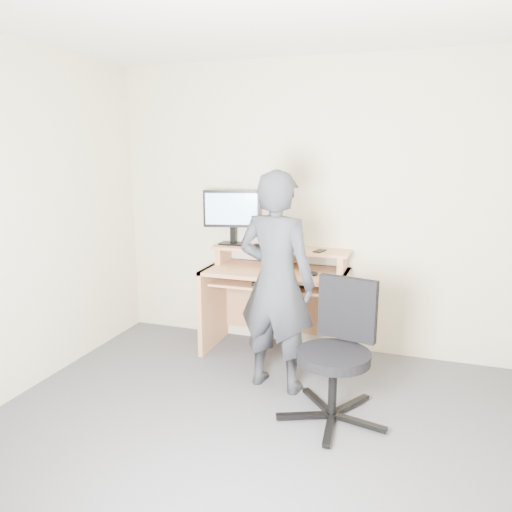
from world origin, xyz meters
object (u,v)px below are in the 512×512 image
Objects in this scene: desk at (278,290)px; monitor at (232,212)px; office_chair at (338,346)px; person at (276,282)px.

monitor reaches higher than desk.
office_chair is 0.56× the size of person.
person is (0.18, -0.67, 0.26)m from desk.
desk is 0.74m from person.
desk is 1.33× the size of office_chair.
person is at bearing 164.63° from office_chair.
desk is 1.17m from office_chair.
monitor is (-0.45, 0.08, 0.65)m from desk.
monitor is at bearing 169.64° from desk.
office_chair is (1.14, -1.03, -0.71)m from monitor.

